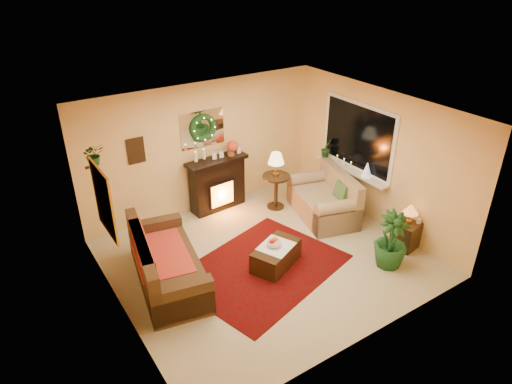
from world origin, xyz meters
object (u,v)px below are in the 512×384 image
sofa (167,259)px  loveseat (323,197)px  coffee_table (276,255)px  side_table_round (276,193)px  end_table_square (406,234)px  fireplace (217,184)px

sofa → loveseat: loveseat is taller
sofa → loveseat: bearing=14.9°
sofa → coffee_table: 1.80m
side_table_round → end_table_square: bearing=-66.0°
fireplace → coffee_table: fireplace is taller
loveseat → coffee_table: bearing=-138.9°
side_table_round → end_table_square: (1.09, -2.45, -0.05)m
sofa → coffee_table: (1.68, -0.60, -0.22)m
sofa → coffee_table: sofa is taller
loveseat → coffee_table: (-1.74, -0.84, -0.21)m
fireplace → end_table_square: bearing=-60.2°
sofa → fireplace: fireplace is taller
side_table_round → end_table_square: size_ratio=1.47×
sofa → side_table_round: bearing=30.9°
fireplace → coffee_table: bearing=-98.0°
sofa → loveseat: (3.42, 0.24, -0.01)m
coffee_table → fireplace: bearing=61.8°
loveseat → coffee_table: loveseat is taller
side_table_round → end_table_square: side_table_round is taller
end_table_square → fireplace: bearing=124.1°
fireplace → coffee_table: size_ratio=1.25×
sofa → coffee_table: bearing=-8.7°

